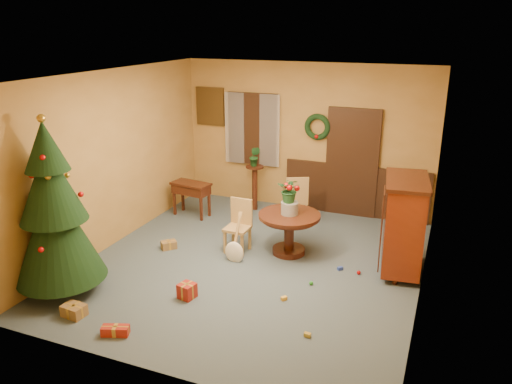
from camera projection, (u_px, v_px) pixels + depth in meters
The scene contains 21 objects.
room_envelope at pixel (314, 156), 9.76m from camera, with size 5.50×5.50×5.50m.
dining_table at pixel (289, 226), 8.04m from camera, with size 1.00×1.00×0.69m.
urn at pixel (290, 208), 7.94m from camera, with size 0.28×0.28×0.20m, color slate.
centerpiece_plant at pixel (290, 190), 7.84m from camera, with size 0.37×0.32×0.41m, color #1E4C23.
chair_near at pixel (239, 223), 8.17m from camera, with size 0.39×0.39×0.87m.
chair_far at pixel (296, 199), 9.21m from camera, with size 0.55×0.55×0.95m.
guitar at pixel (234, 240), 7.80m from camera, with size 0.32×0.15×0.74m, color white, non-canonical shape.
plant_stand at pixel (255, 183), 9.94m from camera, with size 0.35×0.35×0.91m.
stand_plant at pixel (255, 156), 9.76m from camera, with size 0.22×0.18×0.40m, color #19471E.
christmas_tree at pixel (54, 212), 6.66m from camera, with size 1.21×1.21×2.51m.
writing_desk at pixel (191, 191), 9.64m from camera, with size 0.80×0.47×0.67m.
sideboard at pixel (403, 223), 7.38m from camera, with size 0.75×1.21×1.46m.
gift_a at pixel (74, 311), 6.41m from camera, with size 0.31×0.24×0.16m.
gift_b at pixel (187, 291), 6.83m from camera, with size 0.25×0.25×0.21m.
gift_c at pixel (169, 245), 8.34m from camera, with size 0.29×0.29×0.13m.
gift_d at pixel (115, 331), 6.03m from camera, with size 0.35×0.24×0.12m.
toy_a at pixel (340, 268), 7.62m from camera, with size 0.08×0.05×0.05m, color #2844AF.
toy_b at pixel (311, 283), 7.19m from camera, with size 0.06×0.06×0.06m, color green.
toy_c at pixel (284, 298), 6.80m from camera, with size 0.08×0.05×0.05m, color gold.
toy_d at pixel (359, 273), 7.49m from camera, with size 0.06×0.06×0.06m, color #BE0D0C.
toy_e at pixel (307, 335), 6.00m from camera, with size 0.08×0.05×0.05m, color gold.
Camera 1 is at (2.67, -6.51, 3.59)m, focal length 35.00 mm.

